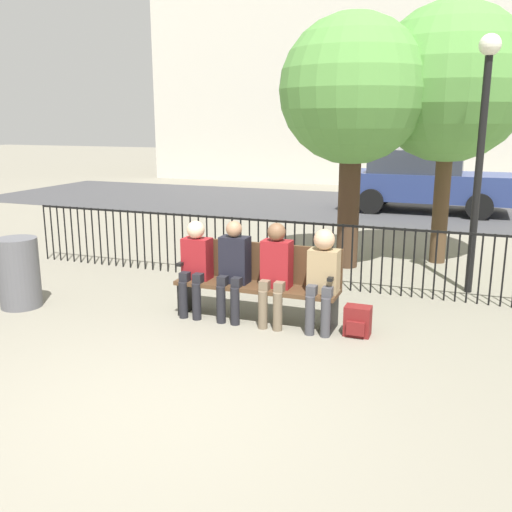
{
  "coord_description": "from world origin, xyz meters",
  "views": [
    {
      "loc": [
        2.32,
        -3.79,
        2.37
      ],
      "look_at": [
        0.0,
        2.31,
        0.8
      ],
      "focal_mm": 40.0,
      "sensor_mm": 36.0,
      "label": 1
    }
  ],
  "objects_px": {
    "tree_0": "(450,84)",
    "park_bench": "(258,279)",
    "backpack": "(358,321)",
    "lamp_post": "(483,125)",
    "seated_person_0": "(195,262)",
    "seated_person_1": "(233,266)",
    "trash_bin": "(19,273)",
    "tree_1": "(353,92)",
    "seated_person_2": "(275,269)",
    "parked_car_0": "(424,179)",
    "seated_person_3": "(323,274)"
  },
  "relations": [
    {
      "from": "tree_0",
      "to": "park_bench",
      "type": "bearing_deg",
      "value": -116.39
    },
    {
      "from": "backpack",
      "to": "lamp_post",
      "type": "relative_size",
      "value": 0.1
    },
    {
      "from": "seated_person_0",
      "to": "lamp_post",
      "type": "xyz_separation_m",
      "value": [
        3.15,
        2.21,
        1.63
      ]
    },
    {
      "from": "backpack",
      "to": "tree_0",
      "type": "relative_size",
      "value": 0.08
    },
    {
      "from": "seated_person_1",
      "to": "backpack",
      "type": "relative_size",
      "value": 3.52
    },
    {
      "from": "lamp_post",
      "to": "trash_bin",
      "type": "distance_m",
      "value": 6.34
    },
    {
      "from": "tree_1",
      "to": "trash_bin",
      "type": "bearing_deg",
      "value": -134.52
    },
    {
      "from": "seated_person_2",
      "to": "seated_person_1",
      "type": "bearing_deg",
      "value": -179.94
    },
    {
      "from": "backpack",
      "to": "trash_bin",
      "type": "relative_size",
      "value": 0.38
    },
    {
      "from": "seated_person_1",
      "to": "parked_car_0",
      "type": "relative_size",
      "value": 0.29
    },
    {
      "from": "seated_person_2",
      "to": "lamp_post",
      "type": "distance_m",
      "value": 3.46
    },
    {
      "from": "trash_bin",
      "to": "seated_person_3",
      "type": "bearing_deg",
      "value": 7.97
    },
    {
      "from": "park_bench",
      "to": "backpack",
      "type": "xyz_separation_m",
      "value": [
        1.24,
        -0.14,
        -0.33
      ]
    },
    {
      "from": "seated_person_3",
      "to": "backpack",
      "type": "xyz_separation_m",
      "value": [
        0.42,
        -0.01,
        -0.51
      ]
    },
    {
      "from": "seated_person_1",
      "to": "seated_person_2",
      "type": "bearing_deg",
      "value": 0.06
    },
    {
      "from": "seated_person_3",
      "to": "tree_1",
      "type": "bearing_deg",
      "value": 96.61
    },
    {
      "from": "tree_0",
      "to": "lamp_post",
      "type": "bearing_deg",
      "value": -72.29
    },
    {
      "from": "park_bench",
      "to": "parked_car_0",
      "type": "bearing_deg",
      "value": 83.13
    },
    {
      "from": "seated_person_3",
      "to": "backpack",
      "type": "relative_size",
      "value": 3.46
    },
    {
      "from": "backpack",
      "to": "parked_car_0",
      "type": "relative_size",
      "value": 0.08
    },
    {
      "from": "seated_person_3",
      "to": "trash_bin",
      "type": "relative_size",
      "value": 1.31
    },
    {
      "from": "seated_person_2",
      "to": "seated_person_3",
      "type": "xyz_separation_m",
      "value": [
        0.56,
        -0.0,
        -0.0
      ]
    },
    {
      "from": "backpack",
      "to": "tree_1",
      "type": "bearing_deg",
      "value": 104.21
    },
    {
      "from": "seated_person_3",
      "to": "tree_0",
      "type": "relative_size",
      "value": 0.28
    },
    {
      "from": "seated_person_2",
      "to": "backpack",
      "type": "xyz_separation_m",
      "value": [
        0.98,
        -0.01,
        -0.51
      ]
    },
    {
      "from": "seated_person_0",
      "to": "seated_person_3",
      "type": "bearing_deg",
      "value": 0.02
    },
    {
      "from": "seated_person_3",
      "to": "tree_0",
      "type": "height_order",
      "value": "tree_0"
    },
    {
      "from": "tree_0",
      "to": "parked_car_0",
      "type": "height_order",
      "value": "tree_0"
    },
    {
      "from": "park_bench",
      "to": "lamp_post",
      "type": "height_order",
      "value": "lamp_post"
    },
    {
      "from": "park_bench",
      "to": "backpack",
      "type": "relative_size",
      "value": 5.81
    },
    {
      "from": "backpack",
      "to": "park_bench",
      "type": "bearing_deg",
      "value": 173.42
    },
    {
      "from": "park_bench",
      "to": "seated_person_1",
      "type": "height_order",
      "value": "seated_person_1"
    },
    {
      "from": "seated_person_3",
      "to": "trash_bin",
      "type": "height_order",
      "value": "seated_person_3"
    },
    {
      "from": "seated_person_2",
      "to": "tree_0",
      "type": "xyz_separation_m",
      "value": [
        1.59,
        3.86,
        2.23
      ]
    },
    {
      "from": "seated_person_0",
      "to": "trash_bin",
      "type": "relative_size",
      "value": 1.3
    },
    {
      "from": "seated_person_0",
      "to": "seated_person_3",
      "type": "xyz_separation_m",
      "value": [
        1.59,
        0.0,
        0.01
      ]
    },
    {
      "from": "seated_person_0",
      "to": "seated_person_2",
      "type": "relative_size",
      "value": 0.97
    },
    {
      "from": "tree_0",
      "to": "backpack",
      "type": "bearing_deg",
      "value": -98.97
    },
    {
      "from": "park_bench",
      "to": "seated_person_0",
      "type": "relative_size",
      "value": 1.69
    },
    {
      "from": "seated_person_1",
      "to": "tree_0",
      "type": "height_order",
      "value": "tree_0"
    },
    {
      "from": "tree_1",
      "to": "trash_bin",
      "type": "height_order",
      "value": "tree_1"
    },
    {
      "from": "seated_person_0",
      "to": "seated_person_1",
      "type": "xyz_separation_m",
      "value": [
        0.5,
        0.0,
        0.0
      ]
    },
    {
      "from": "seated_person_2",
      "to": "tree_1",
      "type": "xyz_separation_m",
      "value": [
        0.21,
        3.02,
        2.1
      ]
    },
    {
      "from": "lamp_post",
      "to": "backpack",
      "type": "bearing_deg",
      "value": -117.15
    },
    {
      "from": "park_bench",
      "to": "parked_car_0",
      "type": "relative_size",
      "value": 0.47
    },
    {
      "from": "park_bench",
      "to": "tree_0",
      "type": "height_order",
      "value": "tree_0"
    },
    {
      "from": "seated_person_3",
      "to": "seated_person_1",
      "type": "bearing_deg",
      "value": 179.95
    },
    {
      "from": "seated_person_2",
      "to": "seated_person_3",
      "type": "distance_m",
      "value": 0.56
    },
    {
      "from": "seated_person_3",
      "to": "parked_car_0",
      "type": "height_order",
      "value": "parked_car_0"
    },
    {
      "from": "tree_1",
      "to": "park_bench",
      "type": "bearing_deg",
      "value": -99.27
    }
  ]
}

